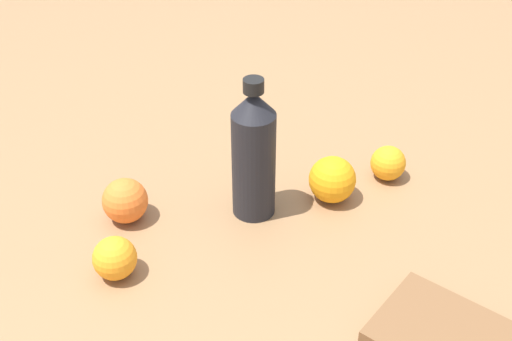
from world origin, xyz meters
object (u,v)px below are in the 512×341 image
object	(u,v)px
water_bottle	(256,154)
orange_2	(125,201)
orange_0	(388,163)
orange_1	(332,180)
orange_3	(115,258)

from	to	relation	value
water_bottle	orange_2	xyz separation A→B (m)	(0.14, 0.15, -0.08)
orange_0	orange_2	xyz separation A→B (m)	(0.26, 0.37, 0.01)
orange_1	orange_2	distance (m)	0.34
orange_2	orange_1	bearing A→B (deg)	-130.67
orange_0	orange_3	bearing A→B (deg)	69.66
orange_1	orange_0	bearing A→B (deg)	-109.22
water_bottle	orange_3	world-z (taller)	water_bottle
orange_0	orange_2	distance (m)	0.45
water_bottle	orange_0	distance (m)	0.26
orange_0	orange_2	world-z (taller)	orange_2
water_bottle	orange_2	bearing A→B (deg)	99.61
orange_0	orange_1	bearing A→B (deg)	70.78
orange_0	orange_1	size ratio (longest dim) A/B	0.78
water_bottle	orange_3	xyz separation A→B (m)	(0.06, 0.24, -0.08)
orange_3	orange_2	bearing A→B (deg)	-47.19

